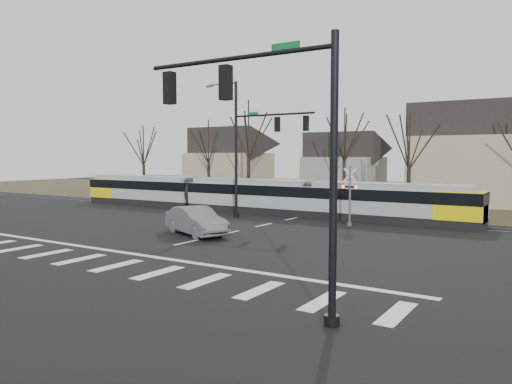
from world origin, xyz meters
The scene contains 15 objects.
ground centered at (0.00, 0.00, 0.00)m, with size 140.00×140.00×0.00m, color black.
grass_verge centered at (0.00, 32.00, 0.01)m, with size 140.00×28.00×0.01m, color #38331E.
crosswalk centered at (0.00, -4.00, 0.01)m, with size 27.00×2.60×0.01m.
stop_line centered at (0.00, -1.80, 0.01)m, with size 28.00×0.35×0.01m, color silver.
lane_dashes centered at (0.00, 16.00, 0.01)m, with size 0.18×30.00×0.01m.
rail_pair centered at (0.00, 15.80, 0.03)m, with size 90.00×1.52×0.06m.
tram centered at (-5.11, 16.00, 1.50)m, with size 36.20×2.69×2.74m.
sedan centered at (-1.19, 4.27, 0.83)m, with size 5.35×3.63×1.67m, color slate.
signal_pole_near_right centered at (10.11, -6.00, 5.17)m, with size 6.72×0.44×8.00m.
signal_pole_far centered at (-2.41, 12.50, 5.70)m, with size 9.28×0.44×10.20m.
rail_crossing_signal centered at (5.00, 12.79, 1.89)m, with size 1.08×0.36×4.00m.
tree_row centered at (2.00, 26.00, 5.00)m, with size 59.20×7.20×10.00m.
house_a centered at (-20.00, 34.00, 4.46)m, with size 9.72×8.64×8.60m.
house_b centered at (-5.00, 36.00, 3.97)m, with size 8.64×7.56×7.65m.
house_c centered at (9.00, 33.00, 5.23)m, with size 10.80×8.64×10.10m.
Camera 1 is at (17.44, -18.48, 4.69)m, focal length 35.00 mm.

